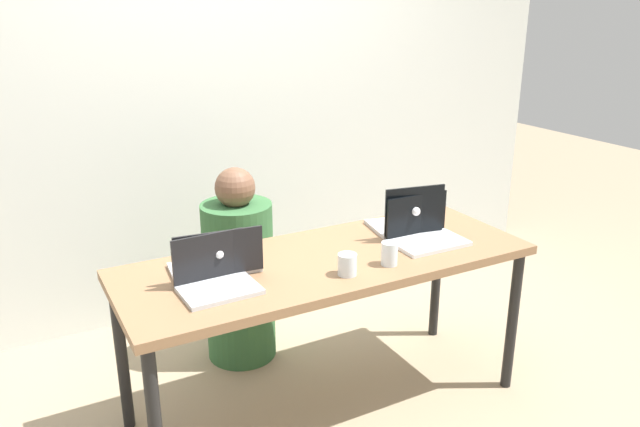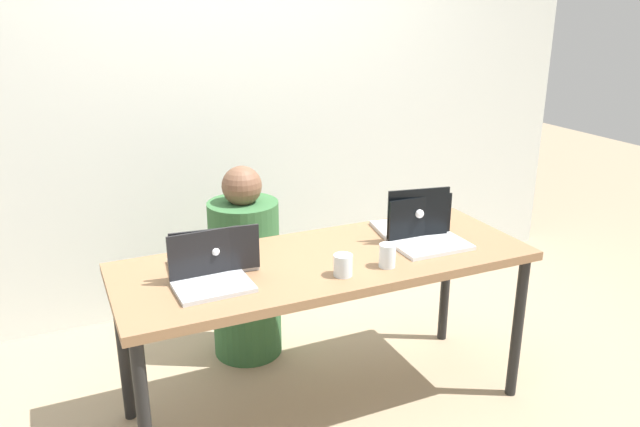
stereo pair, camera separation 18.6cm
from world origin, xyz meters
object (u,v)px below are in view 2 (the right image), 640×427
Objects in this scene: laptop_back_right at (411,223)px; water_glass_center at (343,267)px; person_at_center at (246,273)px; water_glass_right at (387,257)px; laptop_back_left at (213,260)px; laptop_front_left at (210,275)px; laptop_front_right at (428,235)px.

water_glass_center is at bearing 40.56° from laptop_back_right.
water_glass_right is (0.37, -0.80, 0.34)m from person_at_center.
water_glass_right is (0.67, -0.27, -0.00)m from laptop_back_left.
laptop_front_right is (1.01, 0.01, 0.00)m from laptop_front_left.
laptop_back_right is at bearing 30.37° from water_glass_center.
person_at_center reaches higher than laptop_front_right.
laptop_front_right reaches higher than water_glass_right.
person_at_center is 0.88m from water_glass_center.
person_at_center is 11.58× the size of water_glass_center.
laptop_back_right reaches higher than laptop_front_right.
laptop_back_left is at bearing 158.12° from water_glass_right.
person_at_center reaches higher than laptop_back_right.
water_glass_right is at bearing 113.85° from person_at_center.
water_glass_right is at bearing 0.84° from water_glass_center.
water_glass_center is at bearing -163.71° from laptop_front_right.
person_at_center reaches higher than laptop_front_left.
laptop_back_right is 0.16m from laptop_front_right.
person_at_center is 0.83m from laptop_front_left.
laptop_back_left is at bearing 172.85° from laptop_front_right.
laptop_front_right is 3.70× the size of water_glass_center.
water_glass_right is (-0.30, -0.29, -0.01)m from laptop_back_right.
laptop_front_left reaches higher than water_glass_center.
water_glass_right is at bearing -154.25° from laptop_front_right.
laptop_front_left is 0.15m from laptop_back_left.
water_glass_center is (0.46, -0.27, -0.01)m from laptop_back_left.
person_at_center is at bearing 101.55° from water_glass_center.
water_glass_center is at bearing 100.55° from person_at_center.
laptop_front_left is at bearing 19.48° from laptop_back_right.
laptop_front_right is 0.97m from laptop_back_left.
laptop_back_left is (0.05, 0.14, -0.00)m from laptop_front_left.
laptop_front_left is at bearing 165.85° from water_glass_center.
laptop_front_left is 0.90× the size of laptop_front_right.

